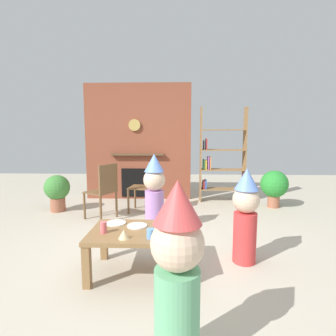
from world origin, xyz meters
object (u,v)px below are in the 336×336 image
object	(u,v)px
birthday_cake_slice	(124,234)
child_with_cone_hat	(177,271)
coffee_table	(136,237)
child_by_the_chairs	(154,191)
paper_cup_center	(103,227)
paper_plate_rear	(116,223)
paper_cup_near_left	(151,234)
dining_chair_left	(104,188)
child_in_pink	(246,213)
bookshelf	(219,159)
paper_cup_near_right	(167,218)
potted_plant_short	(57,190)
paper_plate_front	(137,226)
dining_chair_middle	(146,183)
potted_plant_tall	(274,185)

from	to	relation	value
birthday_cake_slice	child_with_cone_hat	xyz separation A→B (m)	(0.48, -0.86, 0.12)
coffee_table	child_by_the_chairs	xyz separation A→B (m)	(0.08, 1.14, 0.22)
paper_cup_center	paper_plate_rear	world-z (taller)	paper_cup_center
paper_cup_center	paper_cup_near_left	bearing A→B (deg)	-14.40
paper_cup_center	birthday_cake_slice	bearing A→B (deg)	-31.33
dining_chair_left	child_in_pink	bearing A→B (deg)	172.32
bookshelf	paper_plate_rear	world-z (taller)	bookshelf
child_by_the_chairs	coffee_table	bearing A→B (deg)	0.00
paper_cup_near_right	child_in_pink	xyz separation A→B (m)	(0.83, 0.06, 0.05)
child_by_the_chairs	potted_plant_short	world-z (taller)	child_by_the_chairs
paper_cup_center	child_with_cone_hat	bearing A→B (deg)	-54.63
coffee_table	dining_chair_left	distance (m)	1.86
paper_cup_near_right	paper_cup_near_left	bearing A→B (deg)	-107.49
bookshelf	paper_cup_center	world-z (taller)	bookshelf
paper_plate_rear	child_with_cone_hat	world-z (taller)	child_with_cone_hat
paper_plate_front	dining_chair_middle	world-z (taller)	dining_chair_middle
potted_plant_tall	paper_cup_near_left	bearing A→B (deg)	-127.17
dining_chair_middle	coffee_table	bearing A→B (deg)	103.49
paper_cup_near_right	child_by_the_chairs	distance (m)	0.96
bookshelf	child_with_cone_hat	distance (m)	4.12
dining_chair_left	potted_plant_short	bearing A→B (deg)	5.80
paper_plate_rear	potted_plant_tall	world-z (taller)	potted_plant_tall
coffee_table	potted_plant_tall	xyz separation A→B (m)	(2.21, 2.50, 0.05)
paper_cup_near_right	child_by_the_chairs	xyz separation A→B (m)	(-0.21, 0.93, 0.09)
coffee_table	paper_plate_rear	size ratio (longest dim) A/B	4.30
paper_cup_near_right	potted_plant_tall	size ratio (longest dim) A/B	0.16
paper_cup_near_left	potted_plant_short	size ratio (longest dim) A/B	0.14
paper_cup_near_right	dining_chair_left	distance (m)	1.82
paper_cup_near_right	child_in_pink	size ratio (longest dim) A/B	0.11
birthday_cake_slice	dining_chair_middle	xyz separation A→B (m)	(-0.06, 2.32, 0.03)
child_with_cone_hat	child_in_pink	distance (m)	1.52
coffee_table	paper_cup_near_right	world-z (taller)	paper_cup_near_right
dining_chair_left	dining_chair_middle	size ratio (longest dim) A/B	1.00
paper_cup_near_right	child_with_cone_hat	size ratio (longest dim) A/B	0.10
paper_cup_near_right	paper_cup_center	xyz separation A→B (m)	(-0.59, -0.29, -0.00)
paper_cup_near_right	dining_chair_left	bearing A→B (deg)	125.88
child_with_cone_hat	dining_chair_left	xyz separation A→B (m)	(-1.18, 2.76, -0.09)
paper_cup_near_left	child_in_pink	distance (m)	1.07
paper_plate_front	dining_chair_left	size ratio (longest dim) A/B	0.23
paper_plate_front	child_by_the_chairs	xyz separation A→B (m)	(0.09, 1.03, 0.14)
paper_cup_center	paper_plate_rear	xyz separation A→B (m)	(0.06, 0.27, -0.05)
coffee_table	child_by_the_chairs	distance (m)	1.17
bookshelf	dining_chair_middle	xyz separation A→B (m)	(-1.39, -0.85, -0.36)
paper_cup_near_right	potted_plant_tall	xyz separation A→B (m)	(1.92, 2.29, -0.07)
dining_chair_left	potted_plant_tall	distance (m)	3.10
paper_cup_near_right	child_in_pink	distance (m)	0.84
child_by_the_chairs	child_in_pink	bearing A→B (deg)	53.98
paper_plate_front	potted_plant_short	bearing A→B (deg)	130.95
child_with_cone_hat	coffee_table	bearing A→B (deg)	0.00
paper_plate_rear	potted_plant_short	bearing A→B (deg)	127.93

